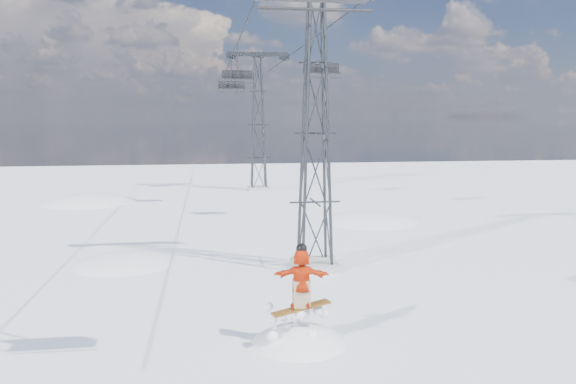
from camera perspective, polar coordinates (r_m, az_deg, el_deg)
ground at (r=15.63m, az=5.46°, el=-15.58°), size 120.00×120.00×0.00m
snow_terrain at (r=38.57m, az=-9.83°, el=-16.56°), size 39.00×37.00×22.00m
lift_tower_near at (r=22.36m, az=2.80°, el=5.87°), size 5.20×1.80×11.43m
lift_tower_far at (r=47.14m, az=-3.03°, el=6.80°), size 5.20×1.80×11.43m
haul_cables at (r=34.04m, az=-0.97°, el=15.57°), size 4.46×51.00×0.06m
lift_chair_mid at (r=32.33m, az=3.44°, el=12.32°), size 2.06×0.59×2.56m
lift_chair_far at (r=37.84m, az=-5.16°, el=11.68°), size 2.03×0.58×2.52m
lift_chair_extra at (r=47.06m, az=-5.78°, el=10.68°), size 2.19×0.63×2.71m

